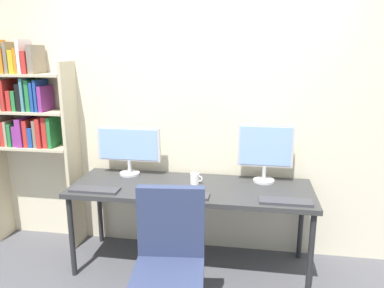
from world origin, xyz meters
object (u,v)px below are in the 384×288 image
(keyboard_left, at_px, (95,190))
(coffee_mug, at_px, (195,179))
(bookshelf, at_px, (25,115))
(monitor_left, at_px, (129,147))
(keyboard_center, at_px, (186,195))
(office_chair, at_px, (170,280))
(computer_mouse, at_px, (149,194))
(monitor_right, at_px, (265,150))
(keyboard_right, at_px, (286,201))
(desk, at_px, (191,192))

(keyboard_left, xyz_separation_m, coffee_mug, (0.77, 0.30, 0.04))
(bookshelf, height_order, monitor_left, bookshelf)
(keyboard_center, bearing_deg, coffee_mug, 85.56)
(office_chair, height_order, coffee_mug, office_chair)
(bookshelf, distance_m, computer_mouse, 1.47)
(monitor_right, height_order, keyboard_right, monitor_right)
(office_chair, relative_size, coffee_mug, 9.34)
(desk, xyz_separation_m, coffee_mug, (0.02, 0.07, 0.10))
(monitor_right, relative_size, keyboard_left, 1.25)
(keyboard_left, distance_m, keyboard_center, 0.75)
(bookshelf, xyz_separation_m, keyboard_right, (2.34, -0.46, -0.51))
(keyboard_right, bearing_deg, office_chair, -142.00)
(desk, distance_m, keyboard_right, 0.79)
(monitor_left, xyz_separation_m, keyboard_center, (0.60, -0.44, -0.25))
(keyboard_left, height_order, keyboard_right, same)
(desk, distance_m, keyboard_center, 0.24)
(keyboard_left, distance_m, computer_mouse, 0.46)
(monitor_left, xyz_separation_m, computer_mouse, (0.31, -0.47, -0.24))
(keyboard_right, bearing_deg, keyboard_center, 180.00)
(keyboard_left, relative_size, coffee_mug, 3.76)
(monitor_right, distance_m, keyboard_left, 1.44)
(desk, distance_m, monitor_right, 0.72)
(monitor_right, height_order, coffee_mug, monitor_right)
(desk, relative_size, office_chair, 2.02)
(keyboard_right, xyz_separation_m, computer_mouse, (-1.04, -0.02, 0.01))
(bookshelf, bearing_deg, office_chair, -33.49)
(keyboard_left, bearing_deg, keyboard_right, 0.00)
(desk, height_order, coffee_mug, coffee_mug)
(office_chair, relative_size, monitor_right, 1.98)
(monitor_right, bearing_deg, computer_mouse, -152.47)
(desk, xyz_separation_m, bookshelf, (-1.59, 0.23, 0.57))
(keyboard_left, distance_m, coffee_mug, 0.83)
(desk, distance_m, bookshelf, 1.71)
(monitor_right, bearing_deg, desk, -160.52)
(keyboard_center, bearing_deg, office_chair, -90.58)
(bookshelf, relative_size, coffee_mug, 18.26)
(bookshelf, distance_m, keyboard_left, 1.09)
(monitor_right, relative_size, coffee_mug, 4.71)
(monitor_left, relative_size, monitor_right, 1.15)
(office_chair, xyz_separation_m, monitor_left, (-0.59, 1.03, 0.59))
(office_chair, relative_size, computer_mouse, 10.31)
(monitor_left, bearing_deg, office_chair, -60.05)
(computer_mouse, bearing_deg, monitor_right, 27.53)
(keyboard_left, bearing_deg, coffee_mug, 21.09)
(office_chair, height_order, monitor_left, monitor_left)
(monitor_left, bearing_deg, computer_mouse, -56.63)
(monitor_left, bearing_deg, keyboard_right, -18.17)
(computer_mouse, bearing_deg, desk, 40.83)
(bookshelf, relative_size, keyboard_right, 5.00)
(desk, relative_size, keyboard_center, 5.64)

